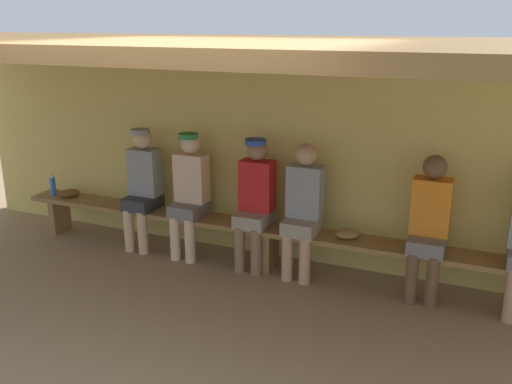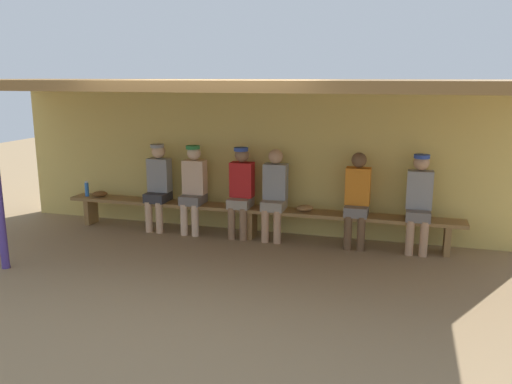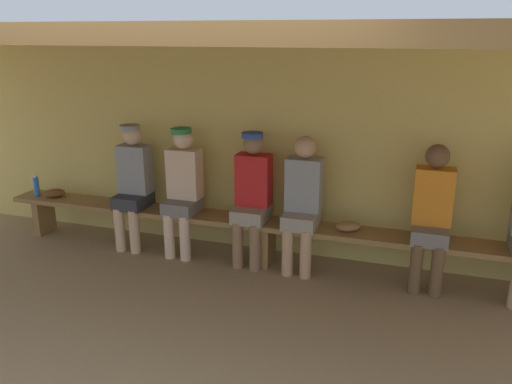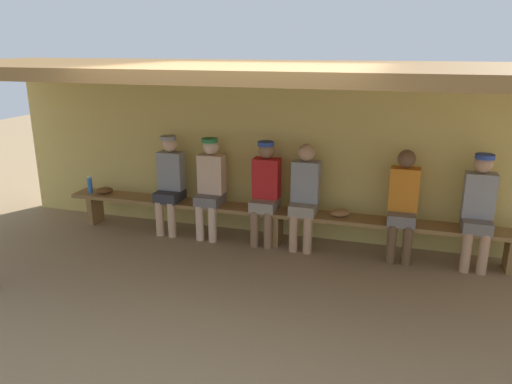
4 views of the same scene
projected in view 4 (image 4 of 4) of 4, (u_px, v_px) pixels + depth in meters
ground_plane at (240, 300)px, 5.03m from camera, size 24.00×24.00×0.00m
back_wall at (287, 155)px, 6.54m from camera, size 8.00×0.20×2.20m
dugout_roof at (259, 70)px, 5.02m from camera, size 8.00×2.80×0.12m
bench at (278, 216)px, 6.34m from camera, size 6.00×0.36×0.46m
player_rightmost at (265, 188)px, 6.28m from camera, size 0.34×0.42×1.34m
player_in_red at (305, 193)px, 6.14m from camera, size 0.34×0.42×1.34m
player_shirtless_tan at (170, 180)px, 6.66m from camera, size 0.34×0.42×1.34m
player_near_post at (210, 183)px, 6.49m from camera, size 0.34×0.42×1.34m
player_leftmost at (403, 201)px, 5.81m from camera, size 0.34×0.42×1.34m
player_in_blue at (478, 206)px, 5.58m from camera, size 0.34×0.42×1.34m
water_bottle_clear at (90, 185)px, 7.03m from camera, size 0.06×0.06×0.25m
baseball_glove_tan at (340, 213)px, 6.08m from camera, size 0.29×0.26×0.09m
baseball_glove_dark_brown at (104, 191)px, 7.01m from camera, size 0.29×0.28×0.09m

